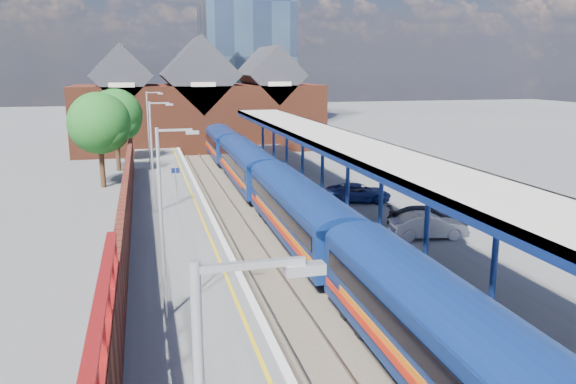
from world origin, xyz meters
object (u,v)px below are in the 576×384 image
at_px(lamp_post_c, 154,150).
at_px(parked_car_blue, 358,193).
at_px(lamp_post_b, 165,213).
at_px(parked_car_silver, 428,226).
at_px(platform_sign, 176,179).
at_px(train, 268,181).
at_px(lamp_post_d, 150,126).
at_px(parked_car_dark, 428,218).

distance_m(lamp_post_c, parked_car_blue, 13.96).
height_order(lamp_post_b, lamp_post_c, same).
relative_size(lamp_post_c, parked_car_silver, 1.70).
bearing_deg(lamp_post_b, parked_car_silver, 25.47).
bearing_deg(platform_sign, train, 5.11).
distance_m(train, lamp_post_d, 15.81).
xyz_separation_m(lamp_post_b, platform_sign, (1.36, 18.00, -2.30)).
xyz_separation_m(train, platform_sign, (-6.49, -0.58, 0.57)).
xyz_separation_m(platform_sign, parked_car_blue, (12.18, -2.35, -1.07)).
height_order(lamp_post_c, parked_car_silver, lamp_post_c).
relative_size(lamp_post_d, platform_sign, 2.80).
xyz_separation_m(lamp_post_c, platform_sign, (1.36, 2.00, -2.30)).
xyz_separation_m(lamp_post_b, parked_car_silver, (14.05, 6.69, -3.32)).
distance_m(parked_car_silver, parked_car_blue, 8.97).
height_order(train, lamp_post_b, lamp_post_b).
height_order(platform_sign, parked_car_silver, platform_sign).
bearing_deg(lamp_post_b, platform_sign, 85.67).
height_order(parked_car_dark, parked_car_blue, parked_car_dark).
relative_size(lamp_post_b, parked_car_dark, 1.55).
height_order(lamp_post_d, parked_car_blue, lamp_post_d).
relative_size(lamp_post_d, parked_car_blue, 1.57).
distance_m(lamp_post_d, parked_car_dark, 28.25).
distance_m(lamp_post_b, lamp_post_d, 32.00).
bearing_deg(lamp_post_d, train, -59.66).
bearing_deg(lamp_post_c, parked_car_blue, -1.50).
bearing_deg(parked_car_blue, parked_car_silver, -158.73).
relative_size(train, lamp_post_d, 9.42).
bearing_deg(train, parked_car_dark, -56.17).
bearing_deg(lamp_post_c, lamp_post_b, -90.00).
height_order(train, parked_car_silver, train).
bearing_deg(parked_car_silver, lamp_post_c, 65.66).
relative_size(train, parked_car_blue, 14.81).
height_order(lamp_post_b, parked_car_blue, lamp_post_b).
height_order(platform_sign, parked_car_blue, platform_sign).
distance_m(lamp_post_b, parked_car_silver, 15.91).
bearing_deg(lamp_post_c, parked_car_dark, -27.80).
xyz_separation_m(train, lamp_post_c, (-7.86, -2.58, 2.87)).
bearing_deg(train, platform_sign, -174.89).
distance_m(lamp_post_b, parked_car_dark, 17.26).
height_order(lamp_post_c, parked_car_dark, lamp_post_c).
bearing_deg(lamp_post_c, parked_car_silver, -33.52).
xyz_separation_m(train, lamp_post_b, (-7.86, -18.58, 2.87)).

